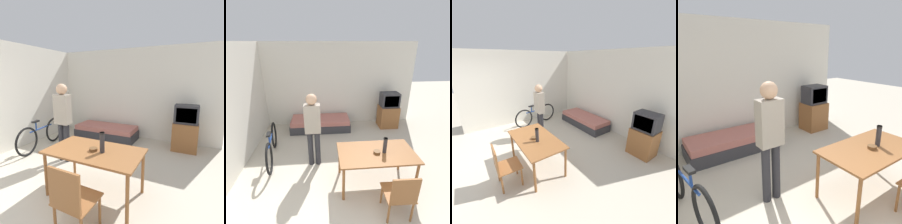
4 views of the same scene
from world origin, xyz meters
TOP-DOWN VIEW (x-y plane):
  - wall_back at (0.00, 3.83)m, footprint 5.42×0.06m
  - wall_left at (-2.24, 1.90)m, footprint 0.06×4.80m
  - daybed at (-0.45, 3.33)m, footprint 1.88×0.78m
  - tv at (1.80, 3.35)m, footprint 0.60×0.52m
  - dining_table at (0.63, 0.85)m, footprint 1.46×0.82m
  - wooden_chair at (0.80, 0.07)m, footprint 0.47×0.47m
  - bicycle at (-1.62, 1.90)m, footprint 0.30×1.74m
  - person_standing at (-0.58, 1.57)m, footprint 0.34×0.23m
  - thermos_flask at (0.78, 0.83)m, footprint 0.08×0.08m
  - mate_bowl at (0.63, 0.82)m, footprint 0.13×0.13m

SIDE VIEW (x-z plane):
  - daybed at x=-0.45m, z-range 0.00..0.39m
  - bicycle at x=-1.62m, z-range -0.03..0.75m
  - wooden_chair at x=0.80m, z-range 0.05..0.95m
  - tv at x=1.80m, z-range -0.03..1.14m
  - dining_table at x=0.63m, z-range 0.29..1.04m
  - mate_bowl at x=0.63m, z-range 0.74..0.79m
  - thermos_flask at x=0.78m, z-range 0.76..1.06m
  - person_standing at x=-0.58m, z-range 0.15..1.86m
  - wall_back at x=0.00m, z-range 0.00..2.70m
  - wall_left at x=-2.24m, z-range 0.00..2.70m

